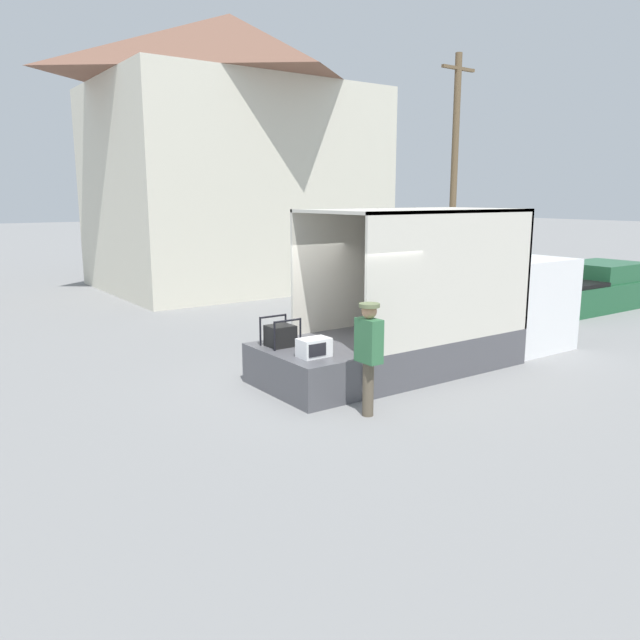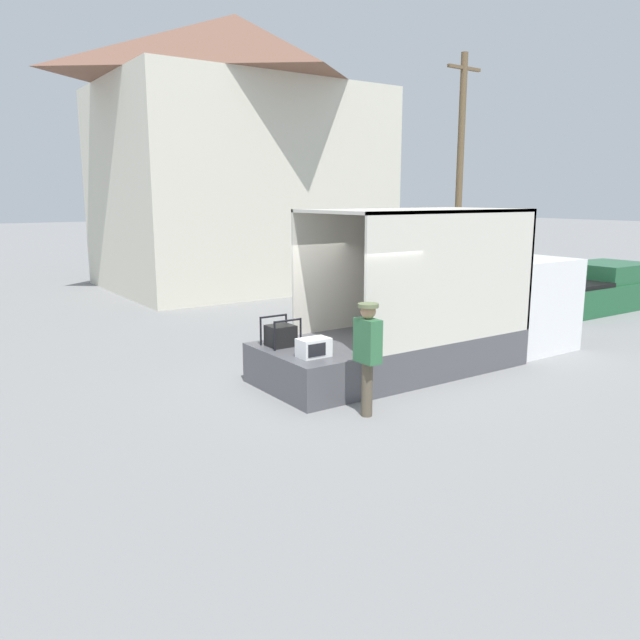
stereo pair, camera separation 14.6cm
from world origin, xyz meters
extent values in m
plane|color=gray|center=(0.00, 0.00, 0.00)|extent=(160.00, 160.00, 0.00)
cube|color=white|center=(5.29, 0.00, 1.03)|extent=(2.03, 2.12, 2.06)
cube|color=#4C4C51|center=(2.14, 0.00, 0.37)|extent=(4.28, 2.30, 0.74)
cube|color=beige|center=(2.14, 1.12, 1.96)|extent=(4.28, 0.06, 2.44)
cube|color=beige|center=(2.14, -1.12, 1.96)|extent=(4.28, 0.06, 2.44)
cube|color=beige|center=(4.25, 0.00, 1.96)|extent=(0.06, 2.30, 2.44)
cube|color=beige|center=(2.14, 0.00, 3.15)|extent=(4.28, 2.30, 0.06)
cylinder|color=orange|center=(1.32, -0.67, 0.93)|extent=(0.30, 0.30, 0.37)
cube|color=#B2A893|center=(2.83, -0.60, 0.90)|extent=(0.44, 0.32, 0.33)
cube|color=olive|center=(3.08, -0.43, 0.89)|extent=(0.44, 0.32, 0.31)
cube|color=#4C4C51|center=(-0.56, 0.00, 0.37)|extent=(1.13, 2.19, 0.74)
cube|color=white|center=(-0.60, -0.49, 0.90)|extent=(0.54, 0.35, 0.32)
cube|color=black|center=(-0.65, -0.67, 0.90)|extent=(0.35, 0.01, 0.22)
cube|color=black|center=(-0.66, 0.49, 0.93)|extent=(0.46, 0.43, 0.38)
cylinder|color=slate|center=(-0.47, 0.49, 0.95)|extent=(0.17, 0.24, 0.24)
cylinder|color=black|center=(-0.93, 0.24, 1.01)|extent=(0.04, 0.04, 0.53)
cylinder|color=black|center=(-0.39, 0.24, 1.01)|extent=(0.04, 0.04, 0.53)
cylinder|color=black|center=(-0.93, 0.74, 1.01)|extent=(0.04, 0.04, 0.53)
cylinder|color=black|center=(-0.39, 0.74, 1.01)|extent=(0.04, 0.04, 0.53)
cylinder|color=black|center=(-0.66, 0.24, 1.25)|extent=(0.54, 0.04, 0.04)
cylinder|color=black|center=(-0.66, 0.74, 1.25)|extent=(0.54, 0.04, 0.04)
cylinder|color=brown|center=(-0.39, -1.69, 0.44)|extent=(0.18, 0.18, 0.87)
cube|color=#336B42|center=(-0.39, -1.69, 1.22)|extent=(0.24, 0.44, 0.69)
sphere|color=tan|center=(-0.39, -1.69, 1.69)|extent=(0.24, 0.24, 0.24)
cylinder|color=#606B47|center=(-0.39, -1.69, 1.78)|extent=(0.32, 0.32, 0.06)
cube|color=#1E5633|center=(11.45, 1.86, 0.41)|extent=(5.38, 2.04, 0.82)
cube|color=#1E5633|center=(12.09, 1.86, 1.10)|extent=(2.37, 1.88, 0.56)
cube|color=black|center=(9.83, 1.86, 0.88)|extent=(2.15, 1.96, 0.12)
cube|color=beige|center=(4.93, 12.85, 3.68)|extent=(9.63, 7.64, 7.36)
pyramid|color=brown|center=(4.93, 12.85, 8.64)|extent=(10.11, 8.02, 2.57)
cylinder|color=brown|center=(13.50, 9.59, 4.54)|extent=(0.28, 0.28, 9.08)
cube|color=brown|center=(13.50, 9.59, 8.48)|extent=(1.80, 0.14, 0.12)
camera|label=1|loc=(-6.44, -8.94, 3.42)|focal=35.00mm
camera|label=2|loc=(-6.32, -9.02, 3.42)|focal=35.00mm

